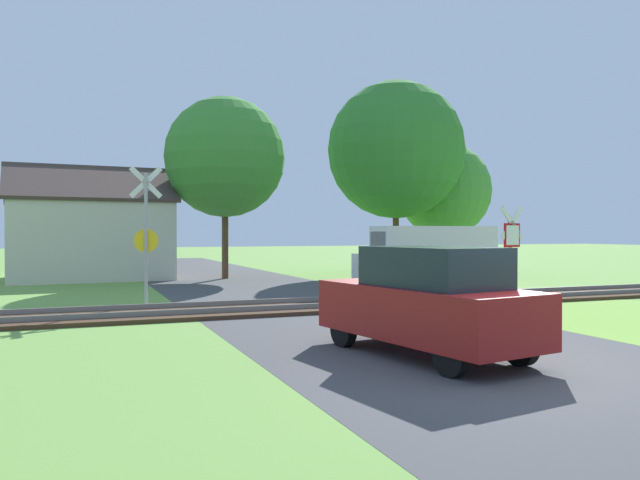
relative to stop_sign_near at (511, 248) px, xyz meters
The scene contains 11 objects.
ground_plane 7.07m from the stop_sign_near, 128.20° to the right, with size 160.00×160.00×0.00m, color #6B9942.
road_asphalt 5.69m from the stop_sign_near, 141.31° to the right, with size 6.71×80.00×0.01m, color #424244.
rail_track 5.22m from the stop_sign_near, 148.73° to the left, with size 60.00×2.60×0.22m.
stop_sign_near is the anchor object (origin of this frame).
crossing_sign_far 9.58m from the stop_sign_near, 151.76° to the left, with size 0.87×0.17×3.81m.
house 18.73m from the stop_sign_near, 120.98° to the left, with size 7.14×6.03×4.93m.
tree_right 15.19m from the stop_sign_near, 73.00° to the left, with size 6.63×6.63×9.32m.
tree_center 15.09m from the stop_sign_near, 106.29° to the left, with size 5.24×5.24×7.93m.
tree_far 17.26m from the stop_sign_near, 62.80° to the left, with size 4.89×4.89×6.67m.
mail_truck 7.00m from the stop_sign_near, 75.80° to the left, with size 5.10×2.47×2.24m.
parked_car 6.39m from the stop_sign_near, 140.30° to the right, with size 2.29×4.22×1.78m.
Camera 1 is at (-5.95, -7.41, 2.01)m, focal length 35.00 mm.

